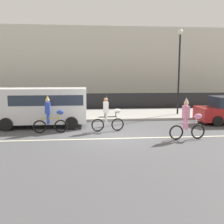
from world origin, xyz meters
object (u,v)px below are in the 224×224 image
(parade_cyclist_cobalt, at_px, (50,117))
(street_lamp_post, at_px, (179,59))
(parked_van_white, at_px, (43,104))
(parade_cyclist_zebra, at_px, (108,115))
(parade_cyclist_pink, at_px, (188,121))

(parade_cyclist_cobalt, bearing_deg, street_lamp_post, 29.81)
(parade_cyclist_cobalt, distance_m, parked_van_white, 1.87)
(parade_cyclist_zebra, distance_m, street_lamp_post, 7.71)
(parade_cyclist_zebra, bearing_deg, street_lamp_post, 40.51)
(parade_cyclist_zebra, height_order, street_lamp_post, street_lamp_post)
(parade_cyclist_pink, height_order, street_lamp_post, street_lamp_post)
(parked_van_white, bearing_deg, street_lamp_post, 18.81)
(street_lamp_post, bearing_deg, parade_cyclist_zebra, -139.49)
(parade_cyclist_zebra, distance_m, parade_cyclist_pink, 4.05)
(parade_cyclist_pink, distance_m, parked_van_white, 7.92)
(parade_cyclist_cobalt, height_order, parade_cyclist_pink, same)
(parade_cyclist_cobalt, xyz_separation_m, parade_cyclist_zebra, (2.93, 0.17, 0.00))
(parade_cyclist_pink, bearing_deg, street_lamp_post, 74.28)
(parade_cyclist_pink, xyz_separation_m, street_lamp_post, (1.87, 6.66, 3.15))
(parade_cyclist_zebra, height_order, parked_van_white, parked_van_white)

